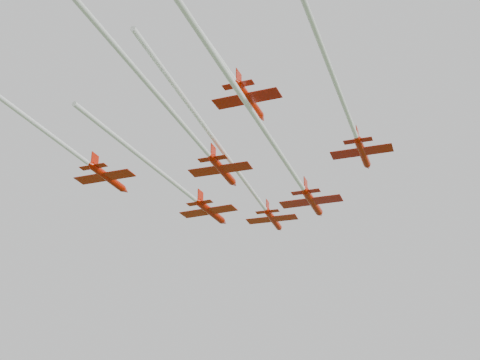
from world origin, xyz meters
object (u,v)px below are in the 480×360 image
(jet_row2_right, at_px, (283,158))
(jet_row2_left, at_px, (187,193))
(jet_lead, at_px, (247,184))
(jet_row3_left, at_px, (44,130))
(jet_row3_mid, at_px, (170,109))
(jet_row3_right, at_px, (348,116))
(jet_row4_right, at_px, (208,43))

(jet_row2_right, bearing_deg, jet_row2_left, 154.48)
(jet_lead, xyz_separation_m, jet_row3_left, (-20.86, -25.80, -0.44))
(jet_row3_mid, bearing_deg, jet_row3_left, 169.78)
(jet_row2_left, xyz_separation_m, jet_row3_mid, (7.56, -26.23, -0.62))
(jet_row3_left, bearing_deg, jet_lead, 54.90)
(jet_row3_right, bearing_deg, jet_row3_left, -174.41)
(jet_row2_left, height_order, jet_row3_left, jet_row3_left)
(jet_row3_left, distance_m, jet_row3_mid, 20.48)
(jet_row4_right, bearing_deg, jet_lead, 104.72)
(jet_row2_left, bearing_deg, jet_row3_left, -113.07)
(jet_row2_right, bearing_deg, jet_row3_right, -41.66)
(jet_row3_mid, height_order, jet_row3_right, jet_row3_mid)
(jet_row3_mid, relative_size, jet_row3_right, 1.48)
(jet_row2_left, distance_m, jet_row3_mid, 27.31)
(jet_lead, distance_m, jet_row2_left, 9.70)
(jet_row2_left, relative_size, jet_row2_right, 0.67)
(jet_lead, distance_m, jet_row3_mid, 30.35)
(jet_lead, xyz_separation_m, jet_row4_right, (7.17, -40.00, -1.90))
(jet_row2_right, height_order, jet_row3_left, jet_row3_left)
(jet_row2_right, height_order, jet_row3_mid, jet_row2_right)
(jet_row2_right, distance_m, jet_row3_left, 32.35)
(jet_lead, height_order, jet_row3_right, jet_lead)
(jet_row2_right, relative_size, jet_row3_left, 1.03)
(jet_row3_left, height_order, jet_row3_right, jet_row3_left)
(jet_row2_right, xyz_separation_m, jet_row4_right, (-1.76, -26.56, 1.02))
(jet_row4_right, bearing_deg, jet_row3_left, 157.68)
(jet_row2_left, bearing_deg, jet_row3_right, -28.93)
(jet_row2_left, height_order, jet_row3_right, jet_row2_left)
(jet_row3_mid, bearing_deg, jet_row3_right, 20.37)
(jet_row2_right, distance_m, jet_row4_right, 26.64)
(jet_row3_left, bearing_deg, jet_row4_right, -23.02)
(jet_row2_left, height_order, jet_row2_right, jet_row2_left)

